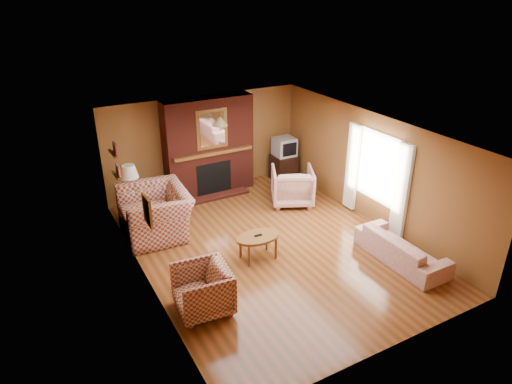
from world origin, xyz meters
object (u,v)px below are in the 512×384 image
table_lamp (129,178)px  tv_stand (284,167)px  fireplace (209,147)px  floral_armchair (292,186)px  plaid_armchair (202,290)px  plaid_loveseat (155,213)px  crt_tv (284,147)px  side_table (133,207)px  floral_sofa (402,248)px  coffee_table (258,239)px

table_lamp → tv_stand: (4.15, 0.35, -0.67)m
fireplace → floral_armchair: bearing=-46.6°
table_lamp → fireplace: bearing=14.3°
plaid_armchair → table_lamp: (-0.15, 3.61, 0.61)m
plaid_loveseat → crt_tv: size_ratio=2.84×
side_table → crt_tv: bearing=4.7°
table_lamp → tv_stand: 4.22m
plaid_armchair → side_table: size_ratio=1.39×
plaid_loveseat → floral_sofa: size_ratio=0.81×
plaid_loveseat → plaid_armchair: size_ratio=1.75×
plaid_armchair → crt_tv: bearing=140.2°
side_table → crt_tv: size_ratio=1.17×
coffee_table → tv_stand: 3.94m
floral_sofa → coffee_table: size_ratio=2.15×
fireplace → side_table: size_ratio=3.84×
fireplace → plaid_loveseat: size_ratio=1.58×
floral_sofa → table_lamp: size_ratio=2.78×
floral_armchair → tv_stand: (0.60, 1.34, -0.11)m
tv_stand → crt_tv: bearing=-91.0°
table_lamp → crt_tv: 4.17m
fireplace → tv_stand: bearing=-5.1°
coffee_table → side_table: 3.18m
floral_sofa → side_table: bearing=44.5°
coffee_table → plaid_loveseat: bearing=127.6°
table_lamp → tv_stand: size_ratio=1.01×
plaid_loveseat → coffee_table: plaid_loveseat is taller
tv_stand → table_lamp: bearing=-176.2°
side_table → plaid_armchair: bearing=-87.6°
floral_armchair → coffee_table: bearing=69.0°
tv_stand → crt_tv: size_ratio=1.25×
plaid_armchair → floral_armchair: floral_armchair is taller
floral_sofa → crt_tv: size_ratio=3.51×
floral_sofa → crt_tv: bearing=-1.8°
side_table → table_lamp: size_ratio=0.93×
fireplace → side_table: bearing=-165.7°
coffee_table → crt_tv: size_ratio=1.63×
plaid_armchair → plaid_loveseat: bearing=-176.6°
side_table → table_lamp: (0.00, 0.00, 0.69)m
plaid_loveseat → table_lamp: size_ratio=2.25×
coffee_table → fireplace: bearing=82.5°
floral_sofa → plaid_armchair: bearing=83.0°
plaid_loveseat → tv_stand: bearing=111.1°
fireplace → crt_tv: 2.08m
tv_stand → coffee_table: bearing=-130.0°
floral_armchair → side_table: floral_armchair is taller
tv_stand → plaid_armchair: bearing=-136.3°
side_table → tv_stand: size_ratio=0.93×
fireplace → crt_tv: size_ratio=4.49×
fireplace → coffee_table: fireplace is taller
floral_armchair → plaid_loveseat: bearing=24.3°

